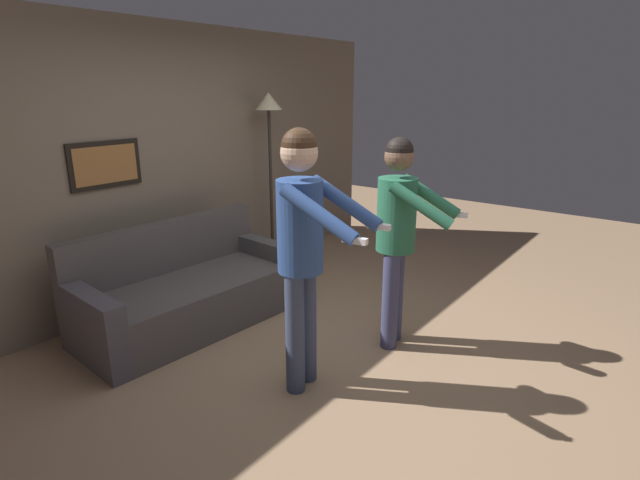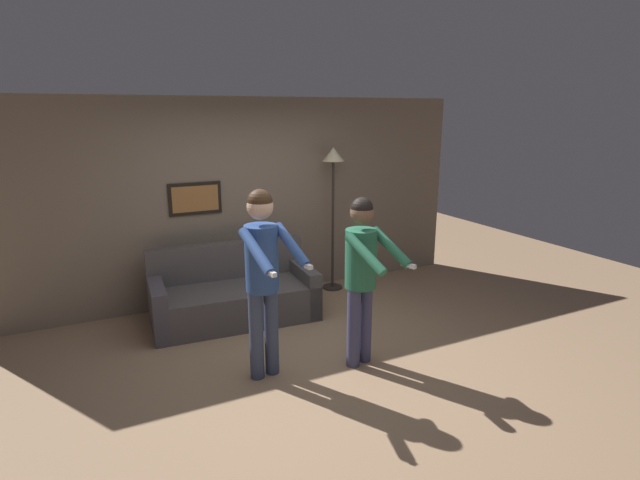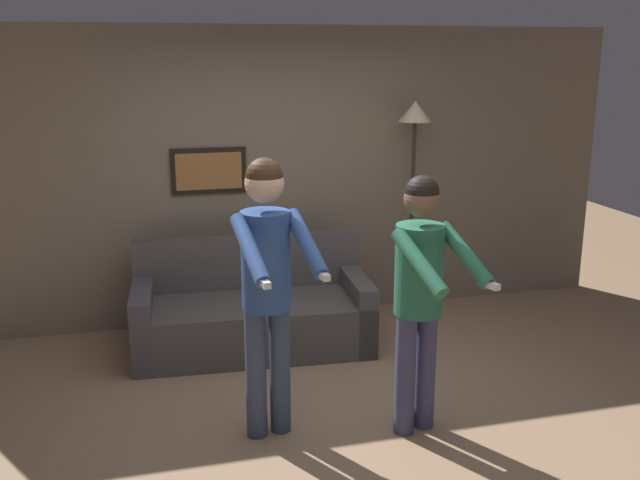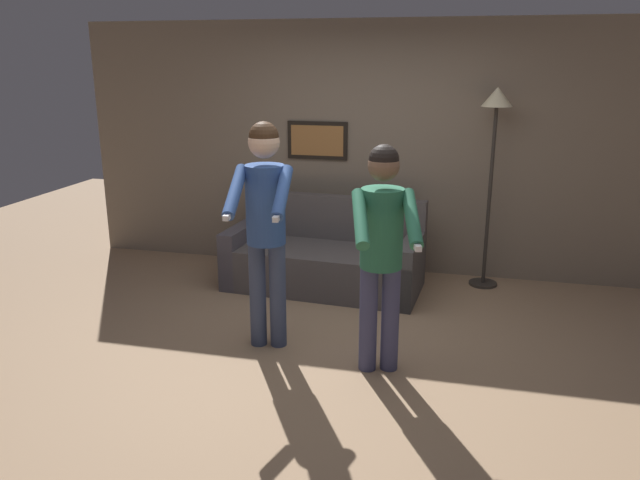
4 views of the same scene
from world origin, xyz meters
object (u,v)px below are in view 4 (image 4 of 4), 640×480
object	(u,v)px
couch	(325,260)
torchiere_lamp	(495,129)
person_standing_left	(265,214)

from	to	relation	value
couch	torchiere_lamp	world-z (taller)	torchiere_lamp
torchiere_lamp	person_standing_left	bearing A→B (deg)	-132.36
couch	person_standing_left	size ratio (longest dim) A/B	1.10
torchiere_lamp	person_standing_left	distance (m)	2.55
torchiere_lamp	person_standing_left	size ratio (longest dim) A/B	1.10
person_standing_left	couch	bearing A→B (deg)	84.80
couch	person_standing_left	world-z (taller)	person_standing_left
person_standing_left	torchiere_lamp	bearing A→B (deg)	47.64
torchiere_lamp	couch	bearing A→B (deg)	-164.74
couch	person_standing_left	xyz separation A→B (m)	(-0.13, -1.42, 0.81)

